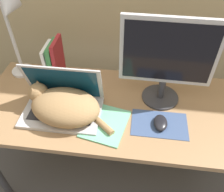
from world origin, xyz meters
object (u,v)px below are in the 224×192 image
object	(u,v)px
book_row	(54,60)
laptop	(63,103)
desk_lamp	(11,24)
cat	(63,106)
external_monitor	(167,59)
notepad	(105,124)
computer_mouse	(160,123)

from	to	relation	value
book_row	laptop	bearing A→B (deg)	-66.38
desk_lamp	book_row	bearing A→B (deg)	4.87
book_row	desk_lamp	distance (m)	0.29
cat	external_monitor	world-z (taller)	external_monitor
desk_lamp	notepad	distance (m)	0.70
external_monitor	desk_lamp	size ratio (longest dim) A/B	0.95
cat	desk_lamp	xyz separation A→B (m)	(-0.32, 0.29, 0.26)
cat	notepad	world-z (taller)	cat
laptop	notepad	world-z (taller)	laptop
external_monitor	computer_mouse	distance (m)	0.31
computer_mouse	desk_lamp	bearing A→B (deg)	159.83
cat	desk_lamp	world-z (taller)	desk_lamp
external_monitor	computer_mouse	world-z (taller)	external_monitor
book_row	desk_lamp	world-z (taller)	desk_lamp
laptop	external_monitor	size ratio (longest dim) A/B	0.84
laptop	desk_lamp	size ratio (longest dim) A/B	0.80
notepad	computer_mouse	bearing A→B (deg)	6.17
notepad	external_monitor	bearing A→B (deg)	39.71
external_monitor	notepad	world-z (taller)	external_monitor
computer_mouse	desk_lamp	size ratio (longest dim) A/B	0.21
laptop	external_monitor	world-z (taller)	external_monitor
laptop	cat	distance (m)	0.05
cat	external_monitor	size ratio (longest dim) A/B	0.97
cat	notepad	distance (m)	0.22
laptop	notepad	distance (m)	0.24
computer_mouse	notepad	distance (m)	0.27
cat	computer_mouse	xyz separation A→B (m)	(0.47, -0.00, -0.05)
laptop	computer_mouse	xyz separation A→B (m)	(0.49, -0.04, -0.03)
computer_mouse	notepad	bearing A→B (deg)	-173.83
computer_mouse	book_row	xyz separation A→B (m)	(-0.61, 0.31, 0.09)
cat	book_row	size ratio (longest dim) A/B	1.84
laptop	desk_lamp	bearing A→B (deg)	140.03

